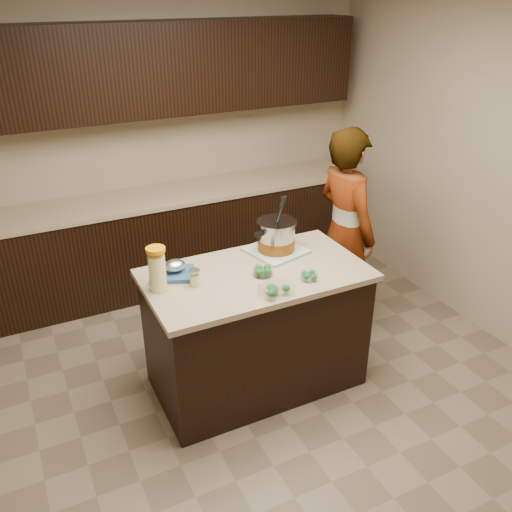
{
  "coord_description": "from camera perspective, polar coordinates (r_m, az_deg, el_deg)",
  "views": [
    {
      "loc": [
        -1.38,
        -2.79,
        2.59
      ],
      "look_at": [
        0.0,
        0.0,
        1.02
      ],
      "focal_mm": 38.0,
      "sensor_mm": 36.0,
      "label": 1
    }
  ],
  "objects": [
    {
      "name": "broccoli_tub_rect",
      "position": [
        3.29,
        2.12,
        -3.6
      ],
      "size": [
        0.2,
        0.15,
        0.07
      ],
      "rotation": [
        0.0,
        0.0,
        0.1
      ],
      "color": "silver",
      "rests_on": "island"
    },
    {
      "name": "back_cabinets",
      "position": [
        5.02,
        -8.87,
        7.24
      ],
      "size": [
        3.6,
        0.63,
        2.33
      ],
      "color": "black",
      "rests_on": "ground"
    },
    {
      "name": "stock_pot",
      "position": [
        3.77,
        2.15,
        1.97
      ],
      "size": [
        0.38,
        0.34,
        0.39
      ],
      "rotation": [
        0.0,
        0.0,
        0.26
      ],
      "color": "#B7B7BC",
      "rests_on": "dish_towel"
    },
    {
      "name": "room_shell",
      "position": [
        3.24,
        0.0,
        11.05
      ],
      "size": [
        4.04,
        4.04,
        2.72
      ],
      "color": "tan",
      "rests_on": "ground"
    },
    {
      "name": "island",
      "position": [
        3.78,
        0.0,
        -7.7
      ],
      "size": [
        1.46,
        0.81,
        0.9
      ],
      "color": "black",
      "rests_on": "ground"
    },
    {
      "name": "lemonade_pitcher",
      "position": [
        3.34,
        -10.33,
        -1.55
      ],
      "size": [
        0.14,
        0.14,
        0.28
      ],
      "rotation": [
        0.0,
        0.0,
        -0.19
      ],
      "color": "#EBE690",
      "rests_on": "island"
    },
    {
      "name": "mason_jar",
      "position": [
        3.39,
        -6.47,
        -2.32
      ],
      "size": [
        0.09,
        0.09,
        0.12
      ],
      "rotation": [
        0.0,
        0.0,
        0.27
      ],
      "color": "#EBE690",
      "rests_on": "island"
    },
    {
      "name": "broccoli_tub_left",
      "position": [
        3.5,
        0.74,
        -1.63
      ],
      "size": [
        0.14,
        0.14,
        0.06
      ],
      "rotation": [
        0.0,
        0.0,
        0.07
      ],
      "color": "silver",
      "rests_on": "island"
    },
    {
      "name": "ground_plane",
      "position": [
        4.05,
        0.0,
        -12.98
      ],
      "size": [
        4.0,
        4.0,
        0.0
      ],
      "primitive_type": "plane",
      "color": "brown",
      "rests_on": "ground"
    },
    {
      "name": "broccoli_tub_right",
      "position": [
        3.46,
        5.61,
        -2.15
      ],
      "size": [
        0.13,
        0.13,
        0.05
      ],
      "rotation": [
        0.0,
        0.0,
        0.18
      ],
      "color": "silver",
      "rests_on": "island"
    },
    {
      "name": "blue_tray",
      "position": [
        3.53,
        -8.67,
        -1.55
      ],
      "size": [
        0.33,
        0.3,
        0.1
      ],
      "rotation": [
        0.0,
        0.0,
        -0.38
      ],
      "color": "navy",
      "rests_on": "island"
    },
    {
      "name": "dish_towel",
      "position": [
        3.81,
        2.13,
        0.59
      ],
      "size": [
        0.44,
        0.44,
        0.02
      ],
      "primitive_type": "cube",
      "rotation": [
        0.0,
        0.0,
        0.25
      ],
      "color": "#5A8660",
      "rests_on": "island"
    },
    {
      "name": "person",
      "position": [
        4.34,
        9.34,
        2.53
      ],
      "size": [
        0.45,
        0.64,
        1.67
      ],
      "primitive_type": "imported",
      "rotation": [
        0.0,
        0.0,
        1.65
      ],
      "color": "gray",
      "rests_on": "ground"
    }
  ]
}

